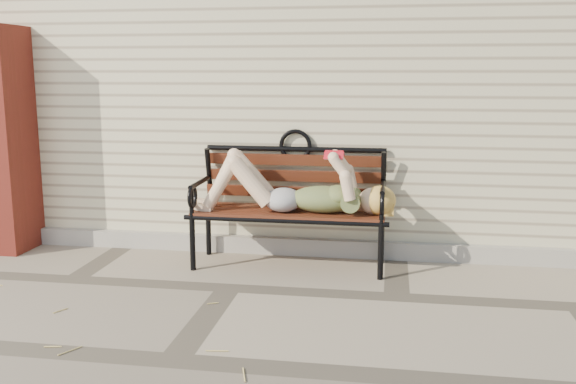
# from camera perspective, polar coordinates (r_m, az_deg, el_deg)

# --- Properties ---
(ground) EXTENTS (80.00, 80.00, 0.00)m
(ground) POSITION_cam_1_polar(r_m,az_deg,el_deg) (4.90, -5.28, -8.49)
(ground) COLOR gray
(ground) RESTS_ON ground
(house_wall) EXTENTS (8.00, 4.00, 3.00)m
(house_wall) POSITION_cam_1_polar(r_m,az_deg,el_deg) (7.57, 0.25, 9.88)
(house_wall) COLOR beige
(house_wall) RESTS_ON ground
(foundation_strip) EXTENTS (8.00, 0.10, 0.15)m
(foundation_strip) POSITION_cam_1_polar(r_m,az_deg,el_deg) (5.78, -2.90, -4.69)
(foundation_strip) COLOR gray
(foundation_strip) RESTS_ON ground
(garden_bench) EXTENTS (1.73, 0.69, 1.12)m
(garden_bench) POSITION_cam_1_polar(r_m,az_deg,el_deg) (5.36, 0.27, 0.16)
(garden_bench) COLOR black
(garden_bench) RESTS_ON ground
(reading_woman) EXTENTS (1.63, 0.37, 0.51)m
(reading_woman) POSITION_cam_1_polar(r_m,az_deg,el_deg) (5.22, 0.19, 0.29)
(reading_woman) COLOR #092F45
(reading_woman) RESTS_ON ground
(straw_scatter) EXTENTS (2.63, 1.52, 0.01)m
(straw_scatter) POSITION_cam_1_polar(r_m,az_deg,el_deg) (4.32, -19.66, -11.71)
(straw_scatter) COLOR tan
(straw_scatter) RESTS_ON ground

